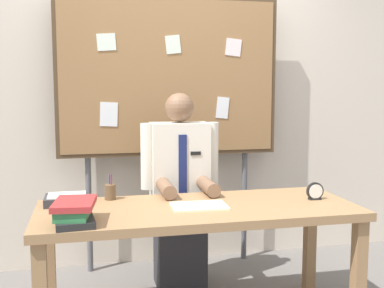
{
  "coord_description": "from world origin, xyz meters",
  "views": [
    {
      "loc": [
        -0.64,
        -2.68,
        1.42
      ],
      "look_at": [
        0.0,
        0.17,
        1.07
      ],
      "focal_mm": 44.68,
      "sensor_mm": 36.0,
      "label": 1
    }
  ],
  "objects_px": {
    "desk_clock": "(315,192)",
    "pen_holder": "(110,192)",
    "bulletin_board": "(170,79)",
    "book_stack": "(74,212)",
    "desk": "(198,220)",
    "paper_tray": "(67,199)",
    "person": "(180,198)",
    "open_notebook": "(198,206)"
  },
  "relations": [
    {
      "from": "open_notebook",
      "to": "paper_tray",
      "type": "height_order",
      "value": "paper_tray"
    },
    {
      "from": "desk_clock",
      "to": "paper_tray",
      "type": "bearing_deg",
      "value": 171.58
    },
    {
      "from": "book_stack",
      "to": "desk",
      "type": "bearing_deg",
      "value": 16.38
    },
    {
      "from": "person",
      "to": "open_notebook",
      "type": "relative_size",
      "value": 4.29
    },
    {
      "from": "pen_holder",
      "to": "open_notebook",
      "type": "bearing_deg",
      "value": -31.92
    },
    {
      "from": "open_notebook",
      "to": "pen_holder",
      "type": "relative_size",
      "value": 2.01
    },
    {
      "from": "pen_holder",
      "to": "book_stack",
      "type": "bearing_deg",
      "value": -112.92
    },
    {
      "from": "open_notebook",
      "to": "book_stack",
      "type": "bearing_deg",
      "value": -165.04
    },
    {
      "from": "person",
      "to": "open_notebook",
      "type": "distance_m",
      "value": 0.59
    },
    {
      "from": "desk_clock",
      "to": "pen_holder",
      "type": "bearing_deg",
      "value": 167.21
    },
    {
      "from": "desk_clock",
      "to": "paper_tray",
      "type": "relative_size",
      "value": 0.42
    },
    {
      "from": "bulletin_board",
      "to": "pen_holder",
      "type": "height_order",
      "value": "bulletin_board"
    },
    {
      "from": "desk",
      "to": "open_notebook",
      "type": "relative_size",
      "value": 5.82
    },
    {
      "from": "desk",
      "to": "paper_tray",
      "type": "distance_m",
      "value": 0.8
    },
    {
      "from": "pen_holder",
      "to": "bulletin_board",
      "type": "bearing_deg",
      "value": 53.41
    },
    {
      "from": "person",
      "to": "open_notebook",
      "type": "bearing_deg",
      "value": -90.42
    },
    {
      "from": "desk",
      "to": "book_stack",
      "type": "bearing_deg",
      "value": -163.62
    },
    {
      "from": "book_stack",
      "to": "paper_tray",
      "type": "xyz_separation_m",
      "value": [
        -0.05,
        0.43,
        -0.03
      ]
    },
    {
      "from": "desk",
      "to": "book_stack",
      "type": "distance_m",
      "value": 0.75
    },
    {
      "from": "desk_clock",
      "to": "paper_tray",
      "type": "height_order",
      "value": "desk_clock"
    },
    {
      "from": "person",
      "to": "book_stack",
      "type": "distance_m",
      "value": 1.05
    },
    {
      "from": "open_notebook",
      "to": "bulletin_board",
      "type": "bearing_deg",
      "value": 89.76
    },
    {
      "from": "paper_tray",
      "to": "desk_clock",
      "type": "bearing_deg",
      "value": -8.42
    },
    {
      "from": "person",
      "to": "desk_clock",
      "type": "height_order",
      "value": "person"
    },
    {
      "from": "bulletin_board",
      "to": "person",
      "type": "bearing_deg",
      "value": -89.99
    },
    {
      "from": "person",
      "to": "pen_holder",
      "type": "distance_m",
      "value": 0.58
    },
    {
      "from": "bulletin_board",
      "to": "desk_clock",
      "type": "height_order",
      "value": "bulletin_board"
    },
    {
      "from": "open_notebook",
      "to": "person",
      "type": "bearing_deg",
      "value": 89.58
    },
    {
      "from": "desk_clock",
      "to": "person",
      "type": "bearing_deg",
      "value": 143.43
    },
    {
      "from": "person",
      "to": "bulletin_board",
      "type": "height_order",
      "value": "bulletin_board"
    },
    {
      "from": "person",
      "to": "paper_tray",
      "type": "xyz_separation_m",
      "value": [
        -0.76,
        -0.33,
        0.11
      ]
    },
    {
      "from": "desk_clock",
      "to": "pen_holder",
      "type": "distance_m",
      "value": 1.28
    },
    {
      "from": "pen_holder",
      "to": "paper_tray",
      "type": "relative_size",
      "value": 0.62
    },
    {
      "from": "book_stack",
      "to": "open_notebook",
      "type": "distance_m",
      "value": 0.73
    },
    {
      "from": "book_stack",
      "to": "paper_tray",
      "type": "distance_m",
      "value": 0.44
    },
    {
      "from": "person",
      "to": "book_stack",
      "type": "relative_size",
      "value": 4.36
    },
    {
      "from": "bulletin_board",
      "to": "desk_clock",
      "type": "relative_size",
      "value": 19.43
    },
    {
      "from": "book_stack",
      "to": "pen_holder",
      "type": "bearing_deg",
      "value": 67.08
    },
    {
      "from": "desk_clock",
      "to": "desk",
      "type": "bearing_deg",
      "value": -179.68
    },
    {
      "from": "open_notebook",
      "to": "desk_clock",
      "type": "distance_m",
      "value": 0.75
    },
    {
      "from": "book_stack",
      "to": "open_notebook",
      "type": "relative_size",
      "value": 0.99
    },
    {
      "from": "bulletin_board",
      "to": "book_stack",
      "type": "distance_m",
      "value": 1.53
    }
  ]
}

